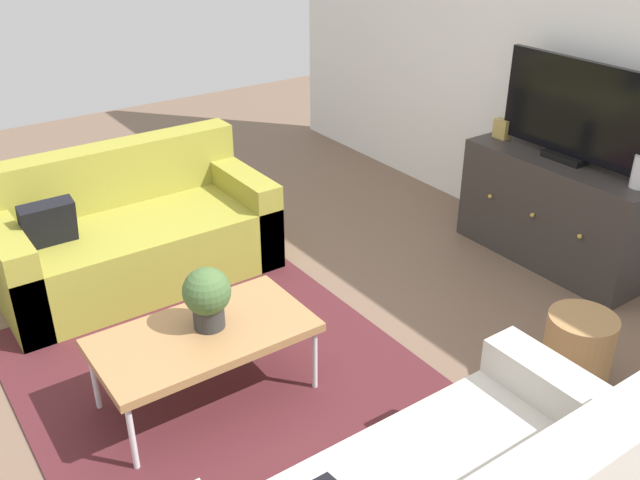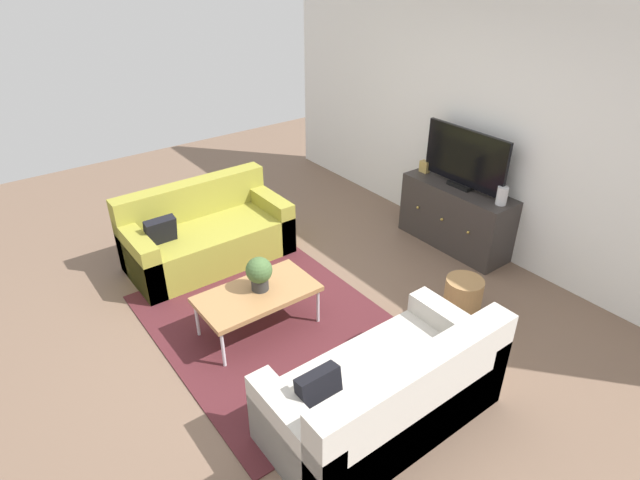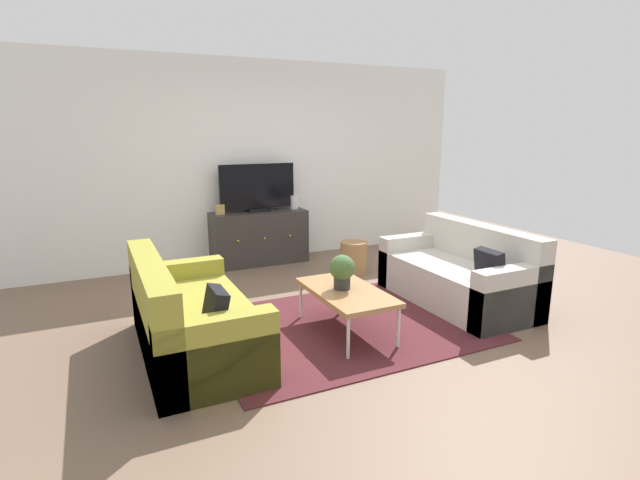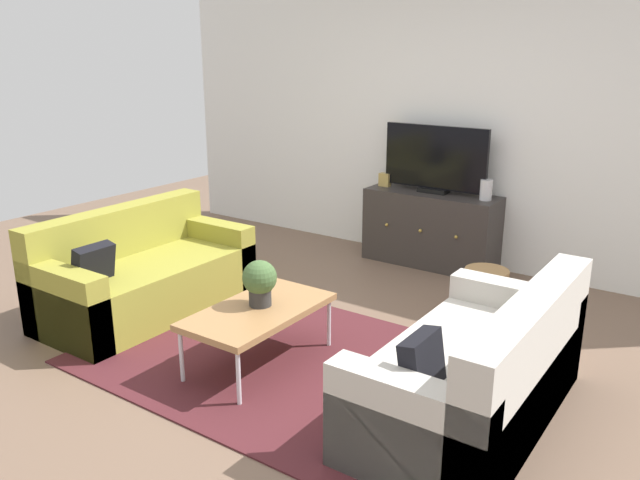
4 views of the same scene
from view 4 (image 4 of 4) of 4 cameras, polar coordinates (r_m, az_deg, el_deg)
name	(u,v)px [view 4 (image 4 of 4)]	position (r m, az deg, el deg)	size (l,w,h in m)	color
ground_plane	(290,350)	(4.57, -2.69, -9.79)	(10.00, 10.00, 0.00)	brown
wall_back	(450,123)	(6.34, 11.51, 10.21)	(6.40, 0.12, 2.70)	white
area_rug	(277,357)	(4.47, -3.88, -10.43)	(2.50, 1.90, 0.01)	#4C1E23
couch_left_side	(140,277)	(5.33, -15.77, -3.19)	(0.84, 1.68, 0.82)	olive
couch_right_side	(482,378)	(3.75, 14.26, -11.90)	(0.84, 1.68, 0.82)	beige
coffee_table	(259,312)	(4.25, -5.51, -6.45)	(0.56, 1.03, 0.41)	#A37547
potted_plant	(260,281)	(4.22, -5.41, -3.65)	(0.23, 0.23, 0.31)	#2D2D2D
tv_console	(431,229)	(6.28, 9.86, 1.00)	(1.29, 0.47, 0.72)	#332D2B
flat_screen_tv	(435,159)	(6.15, 10.26, 7.10)	(1.03, 0.16, 0.64)	black
glass_vase	(486,190)	(5.98, 14.62, 4.36)	(0.11, 0.11, 0.19)	silver
mantel_clock	(385,180)	(6.41, 5.82, 5.38)	(0.11, 0.07, 0.13)	tan
wicker_basket	(485,294)	(5.15, 14.53, -4.72)	(0.34, 0.34, 0.41)	#9E7547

